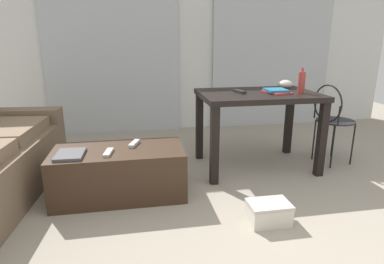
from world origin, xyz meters
name	(u,v)px	position (x,y,z in m)	size (l,w,h in m)	color
ground_plane	(238,186)	(0.00, 1.27, 0.00)	(8.02, 8.02, 0.00)	gray
wall_back	(195,37)	(0.00, 3.34, 1.27)	(5.84, 0.10, 2.55)	silver
curtains	(196,53)	(0.00, 3.26, 1.07)	(3.99, 0.03, 2.14)	#B2B7BC
coffee_table	(120,172)	(-1.02, 1.28, 0.20)	(1.05, 0.52, 0.40)	#382619
craft_table	(258,104)	(0.31, 1.69, 0.64)	(1.12, 0.76, 0.76)	black
wire_chair	(332,115)	(1.09, 1.65, 0.52)	(0.38, 0.40, 0.83)	black
bottle_near	(302,82)	(0.69, 1.58, 0.86)	(0.07, 0.07, 0.24)	#99332D
bowl	(285,84)	(0.67, 1.89, 0.80)	(0.15, 0.15, 0.09)	beige
book_stack	(276,91)	(0.47, 1.64, 0.78)	(0.24, 0.29, 0.04)	red
tv_remote_on_table	(240,92)	(0.12, 1.70, 0.77)	(0.05, 0.15, 0.03)	#232326
tv_remote_primary	(108,152)	(-1.09, 1.19, 0.41)	(0.05, 0.17, 0.02)	#B7B7B2
tv_remote_secondary	(134,144)	(-0.89, 1.37, 0.41)	(0.05, 0.18, 0.03)	#B7B7B2
magazine	(70,155)	(-1.37, 1.19, 0.41)	(0.20, 0.26, 0.02)	#4C4C51
shoebox	(269,212)	(0.02, 0.66, 0.08)	(0.29, 0.20, 0.15)	beige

